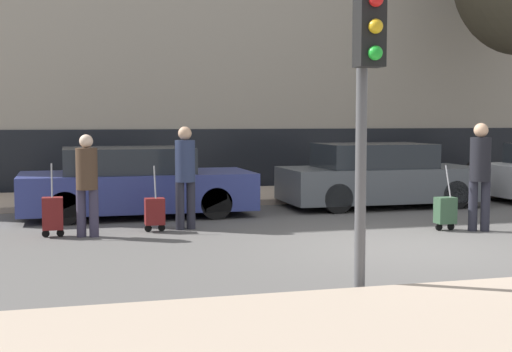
{
  "coord_description": "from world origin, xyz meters",
  "views": [
    {
      "loc": [
        -4.87,
        -9.29,
        1.88
      ],
      "look_at": [
        -1.88,
        1.8,
        0.95
      ],
      "focal_mm": 50.0,
      "sensor_mm": 36.0,
      "label": 1
    }
  ],
  "objects": [
    {
      "name": "trolley_right",
      "position": [
        1.3,
        1.34,
        0.34
      ],
      "size": [
        0.34,
        0.29,
        1.1
      ],
      "color": "#335138",
      "rests_on": "ground_plane"
    },
    {
      "name": "parked_bicycle",
      "position": [
        5.99,
        7.0,
        0.49
      ],
      "size": [
        1.77,
        0.06,
        0.96
      ],
      "color": "black",
      "rests_on": "sidewalk_far"
    },
    {
      "name": "parked_car_0",
      "position": [
        -3.56,
        4.51,
        0.63
      ],
      "size": [
        4.4,
        1.92,
        1.32
      ],
      "color": "navy",
      "rests_on": "ground_plane"
    },
    {
      "name": "sidewalk_far",
      "position": [
        0.0,
        7.0,
        0.06
      ],
      "size": [
        28.0,
        3.0,
        0.12
      ],
      "color": "tan",
      "rests_on": "ground_plane"
    },
    {
      "name": "ground_plane",
      "position": [
        0.0,
        0.0,
        0.0
      ],
      "size": [
        80.0,
        80.0,
        0.0
      ],
      "primitive_type": "plane",
      "color": "#565451"
    },
    {
      "name": "pedestrian_right",
      "position": [
        1.81,
        1.13,
        1.03
      ],
      "size": [
        0.34,
        0.34,
        1.8
      ],
      "rotation": [
        0.0,
        0.0,
        -0.39
      ],
      "color": "#23232D",
      "rests_on": "ground_plane"
    },
    {
      "name": "pedestrian_center",
      "position": [
        -2.9,
        2.6,
        0.99
      ],
      "size": [
        0.35,
        0.34,
        1.74
      ],
      "rotation": [
        0.0,
        0.0,
        0.22
      ],
      "color": "#23232D",
      "rests_on": "ground_plane"
    },
    {
      "name": "trolley_left",
      "position": [
        -5.07,
        2.36,
        0.37
      ],
      "size": [
        0.34,
        0.29,
        1.17
      ],
      "color": "maroon",
      "rests_on": "ground_plane"
    },
    {
      "name": "trolley_center",
      "position": [
        -3.44,
        2.48,
        0.34
      ],
      "size": [
        0.34,
        0.29,
        1.1
      ],
      "color": "maroon",
      "rests_on": "ground_plane"
    },
    {
      "name": "pedestrian_left",
      "position": [
        -4.53,
        2.24,
        0.92
      ],
      "size": [
        0.34,
        0.34,
        1.63
      ],
      "rotation": [
        0.0,
        0.0,
        -0.23
      ],
      "color": "#383347",
      "rests_on": "ground_plane"
    },
    {
      "name": "parked_car_1",
      "position": [
        1.6,
        4.63,
        0.64
      ],
      "size": [
        4.19,
        1.8,
        1.35
      ],
      "color": "#4C5156",
      "rests_on": "ground_plane"
    },
    {
      "name": "traffic_light",
      "position": [
        -1.81,
        -2.37,
        2.3
      ],
      "size": [
        0.28,
        0.47,
        3.21
      ],
      "color": "#515154",
      "rests_on": "ground_plane"
    }
  ]
}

